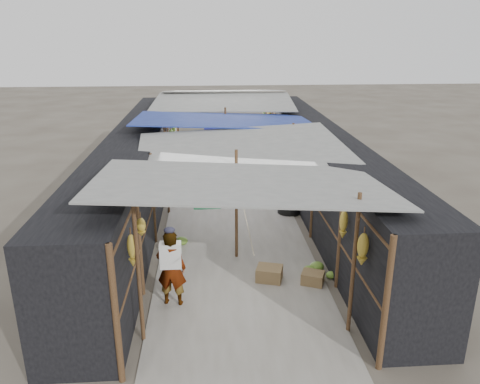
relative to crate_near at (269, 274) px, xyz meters
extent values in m
plane|color=#6B6356|center=(-0.63, -1.85, -0.16)|extent=(80.00, 80.00, 0.00)
cube|color=#9E998E|center=(-0.63, 4.65, -0.15)|extent=(3.60, 16.00, 0.02)
cube|color=black|center=(-3.33, 4.65, 0.99)|extent=(1.40, 15.00, 2.30)
cube|color=black|center=(2.07, 4.65, 0.99)|extent=(1.40, 15.00, 2.30)
cube|color=olive|center=(0.00, 0.00, 0.00)|extent=(0.63, 0.56, 0.32)
cube|color=olive|center=(0.89, -0.21, -0.02)|extent=(0.56, 0.51, 0.27)
cube|color=olive|center=(-1.24, 8.24, -0.01)|extent=(0.51, 0.43, 0.31)
cylinder|color=black|center=(1.07, 3.86, -0.06)|extent=(0.65, 0.65, 0.20)
imported|color=silver|center=(-1.99, -0.76, 0.62)|extent=(0.62, 0.46, 1.55)
imported|color=#2050A0|center=(-0.89, 8.11, 0.60)|extent=(0.76, 0.61, 1.53)
imported|color=#4C4742|center=(0.58, 5.35, 0.35)|extent=(0.62, 0.76, 1.02)
cylinder|color=brown|center=(-2.43, -1.85, 1.14)|extent=(0.07, 0.07, 2.60)
cylinder|color=brown|center=(1.17, -1.85, 1.14)|extent=(0.07, 0.07, 2.60)
cylinder|color=brown|center=(-0.63, 1.15, 1.14)|extent=(0.07, 0.07, 2.60)
cylinder|color=brown|center=(-2.43, 4.15, 1.14)|extent=(0.07, 0.07, 2.60)
cylinder|color=brown|center=(1.17, 4.15, 1.14)|extent=(0.07, 0.07, 2.60)
cylinder|color=brown|center=(-0.63, 7.15, 1.14)|extent=(0.07, 0.07, 2.60)
cylinder|color=brown|center=(-2.43, 10.15, 1.14)|extent=(0.07, 0.07, 2.60)
cylinder|color=brown|center=(1.17, 10.15, 1.14)|extent=(0.07, 0.07, 2.60)
cube|color=gray|center=(-0.63, -0.85, 2.34)|extent=(5.21, 3.19, 0.52)
cube|color=gray|center=(-0.43, 2.35, 2.19)|extent=(5.23, 3.73, 0.50)
cube|color=navy|center=(-0.73, 5.65, 2.29)|extent=(5.40, 3.60, 0.41)
cube|color=gray|center=(-0.63, 8.95, 2.39)|extent=(5.37, 3.66, 0.27)
cube|color=gray|center=(-0.53, 11.35, 2.49)|extent=(5.00, 1.99, 0.24)
cylinder|color=brown|center=(-2.63, 4.65, 1.89)|extent=(0.06, 15.00, 0.06)
cylinder|color=brown|center=(1.37, 4.65, 1.89)|extent=(0.06, 15.00, 0.06)
cylinder|color=gray|center=(-0.63, 4.65, 1.89)|extent=(0.02, 15.00, 0.02)
cube|color=silver|center=(-0.19, 6.60, 1.62)|extent=(0.60, 0.03, 0.55)
cube|color=#2A7F4D|center=(-1.29, 0.83, 1.54)|extent=(0.60, 0.03, 0.70)
cube|color=#22219A|center=(-1.05, 9.12, 1.59)|extent=(0.65, 0.03, 0.60)
cube|color=#A3192B|center=(0.47, 4.05, 1.59)|extent=(0.50, 0.03, 0.60)
cube|color=#1A19A3|center=(-0.51, 2.28, 1.57)|extent=(0.55, 0.03, 0.65)
cube|color=#1B40B1|center=(-0.70, 5.54, 1.59)|extent=(0.70, 0.03, 0.60)
ellipsoid|color=#B2942D|center=(-2.51, -1.83, 1.53)|extent=(0.15, 0.13, 0.59)
ellipsoid|color=#B2942D|center=(-2.51, -0.72, 1.47)|extent=(0.17, 0.15, 0.36)
ellipsoid|color=olive|center=(-2.51, 0.84, 1.55)|extent=(0.16, 0.13, 0.44)
ellipsoid|color=olive|center=(-2.51, 2.53, 1.57)|extent=(0.15, 0.13, 0.59)
ellipsoid|color=#B2942D|center=(-2.51, 3.74, 1.53)|extent=(0.15, 0.13, 0.40)
ellipsoid|color=olive|center=(-2.51, 5.51, 1.51)|extent=(0.14, 0.12, 0.45)
ellipsoid|color=olive|center=(-2.51, 7.31, 1.46)|extent=(0.17, 0.14, 0.47)
ellipsoid|color=olive|center=(-2.51, 8.66, 1.40)|extent=(0.14, 0.12, 0.55)
ellipsoid|color=#B2942D|center=(-2.51, 9.89, 1.39)|extent=(0.18, 0.16, 0.43)
ellipsoid|color=olive|center=(-2.51, 11.43, 1.42)|extent=(0.19, 0.16, 0.52)
ellipsoid|color=#B2942D|center=(1.25, -1.99, 1.50)|extent=(0.19, 0.16, 0.59)
ellipsoid|color=#B2942D|center=(1.25, -0.87, 1.47)|extent=(0.16, 0.13, 0.58)
ellipsoid|color=olive|center=(1.25, 0.90, 1.57)|extent=(0.20, 0.17, 0.51)
ellipsoid|color=olive|center=(1.25, 2.54, 1.59)|extent=(0.17, 0.14, 0.58)
ellipsoid|color=olive|center=(1.25, 3.85, 1.30)|extent=(0.19, 0.16, 0.59)
ellipsoid|color=#B2942D|center=(1.25, 5.42, 1.46)|extent=(0.19, 0.17, 0.35)
ellipsoid|color=olive|center=(1.25, 6.52, 1.57)|extent=(0.16, 0.14, 0.50)
ellipsoid|color=olive|center=(1.25, 8.55, 1.39)|extent=(0.20, 0.17, 0.55)
ellipsoid|color=#B2942D|center=(1.25, 9.96, 1.64)|extent=(0.19, 0.16, 0.43)
ellipsoid|color=olive|center=(1.25, 11.58, 1.56)|extent=(0.14, 0.12, 0.42)
ellipsoid|color=#B2942D|center=(0.97, 6.39, 0.01)|extent=(0.70, 0.59, 0.35)
ellipsoid|color=#B2942D|center=(-1.76, 6.61, -0.01)|extent=(0.59, 0.50, 0.29)
ellipsoid|color=olive|center=(-2.09, 1.91, -0.03)|extent=(0.52, 0.44, 0.26)
ellipsoid|color=#B2942D|center=(-0.99, 5.11, -0.05)|extent=(0.44, 0.38, 0.22)
ellipsoid|color=#B2942D|center=(0.94, 8.08, -0.02)|extent=(0.56, 0.47, 0.28)
ellipsoid|color=olive|center=(1.07, 0.18, 0.00)|extent=(0.63, 0.53, 0.31)
camera|label=1|loc=(-1.24, -8.76, 4.89)|focal=35.00mm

